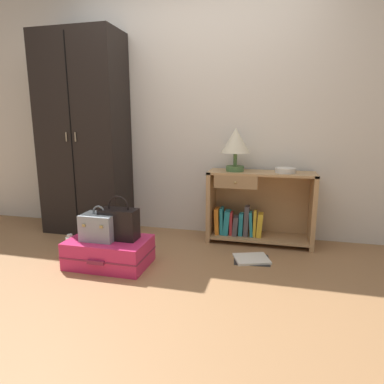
% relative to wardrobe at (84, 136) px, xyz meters
% --- Properties ---
extents(ground_plane, '(9.00, 9.00, 0.00)m').
position_rel_wardrobe_xyz_m(ground_plane, '(1.12, -1.20, -1.02)').
color(ground_plane, '#9E7047').
extents(back_wall, '(6.40, 0.10, 2.60)m').
position_rel_wardrobe_xyz_m(back_wall, '(1.12, 0.30, 0.28)').
color(back_wall, silver).
rests_on(back_wall, ground_plane).
extents(wardrobe, '(0.86, 0.47, 2.04)m').
position_rel_wardrobe_xyz_m(wardrobe, '(0.00, 0.00, 0.00)').
color(wardrobe, black).
rests_on(wardrobe, ground_plane).
extents(bookshelf, '(1.00, 0.35, 0.70)m').
position_rel_wardrobe_xyz_m(bookshelf, '(1.78, 0.06, -0.68)').
color(bookshelf, tan).
rests_on(bookshelf, ground_plane).
extents(table_lamp, '(0.27, 0.27, 0.41)m').
position_rel_wardrobe_xyz_m(table_lamp, '(1.58, 0.04, -0.05)').
color(table_lamp, '#4C7542').
rests_on(table_lamp, bookshelf).
extents(bowl, '(0.19, 0.19, 0.05)m').
position_rel_wardrobe_xyz_m(bowl, '(2.04, 0.03, -0.30)').
color(bowl, silver).
rests_on(bowl, bookshelf).
extents(suitcase_large, '(0.66, 0.44, 0.22)m').
position_rel_wardrobe_xyz_m(suitcase_large, '(0.66, -0.79, -0.91)').
color(suitcase_large, '#DB2860').
rests_on(suitcase_large, ground_plane).
extents(train_case, '(0.27, 0.21, 0.28)m').
position_rel_wardrobe_xyz_m(train_case, '(0.59, -0.81, -0.69)').
color(train_case, '#8E99A3').
rests_on(train_case, suitcase_large).
extents(handbag, '(0.31, 0.15, 0.36)m').
position_rel_wardrobe_xyz_m(handbag, '(0.74, -0.76, -0.67)').
color(handbag, black).
rests_on(handbag, suitcase_large).
extents(bottle, '(0.08, 0.08, 0.21)m').
position_rel_wardrobe_xyz_m(bottle, '(0.25, -0.73, -0.92)').
color(bottle, white).
rests_on(bottle, ground_plane).
extents(open_book_on_floor, '(0.35, 0.32, 0.02)m').
position_rel_wardrobe_xyz_m(open_book_on_floor, '(1.79, -0.41, -1.01)').
color(open_book_on_floor, white).
rests_on(open_book_on_floor, ground_plane).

